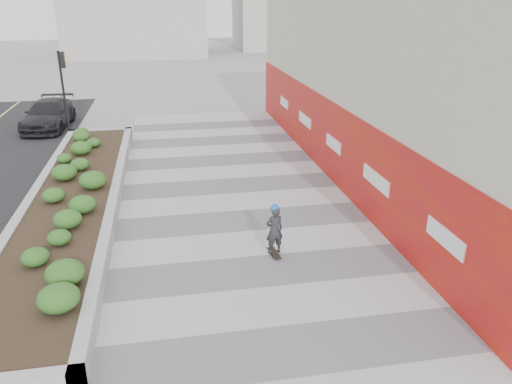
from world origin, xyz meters
TOP-DOWN VIEW (x-y plane):
  - ground at (0.00, 0.00)m, footprint 160.00×160.00m
  - walkway at (0.00, 3.00)m, footprint 8.00×36.00m
  - building at (6.98, 8.98)m, footprint 6.04×24.08m
  - planter at (-5.50, 7.00)m, footprint 3.00×18.00m
  - traffic_signal_near at (-7.23, 17.50)m, footprint 0.33×0.28m
  - manhole_cover at (0.50, 3.00)m, footprint 0.44×0.44m
  - skateboarder at (0.46, 2.58)m, footprint 0.57×0.73m
  - car_dark at (-8.50, 18.85)m, footprint 2.37×5.23m

SIDE VIEW (x-z plane):
  - ground at x=0.00m, z-range 0.00..0.00m
  - manhole_cover at x=0.50m, z-range 0.00..0.01m
  - walkway at x=0.00m, z-range 0.00..0.01m
  - planter at x=-5.50m, z-range -0.03..0.87m
  - car_dark at x=-8.50m, z-range 0.00..1.48m
  - skateboarder at x=0.46m, z-range 0.01..1.55m
  - traffic_signal_near at x=-7.23m, z-range 0.66..4.86m
  - building at x=6.98m, z-range -0.02..7.98m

